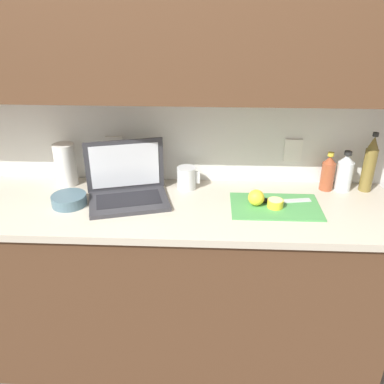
% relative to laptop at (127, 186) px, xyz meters
% --- Properties ---
extents(ground_plane, '(12.00, 12.00, 0.00)m').
position_rel_laptop_xyz_m(ground_plane, '(0.14, -0.06, -1.00)').
color(ground_plane, '#564C47').
rests_on(ground_plane, ground).
extents(wall_back, '(5.20, 0.38, 2.60)m').
position_rel_laptop_xyz_m(wall_back, '(0.14, 0.16, 0.56)').
color(wall_back, white).
rests_on(wall_back, ground_plane).
extents(counter_unit, '(2.32, 0.59, 0.94)m').
position_rel_laptop_xyz_m(counter_unit, '(0.12, -0.06, -0.52)').
color(counter_unit, brown).
rests_on(counter_unit, ground_plane).
extents(laptop, '(0.43, 0.35, 0.28)m').
position_rel_laptop_xyz_m(laptop, '(0.00, 0.00, 0.00)').
color(laptop, '#333338').
rests_on(laptop, counter_unit).
extents(cutting_board, '(0.42, 0.26, 0.01)m').
position_rel_laptop_xyz_m(cutting_board, '(0.71, -0.06, -0.06)').
color(cutting_board, '#4C9E51').
rests_on(cutting_board, counter_unit).
extents(knife, '(0.26, 0.07, 0.02)m').
position_rel_laptop_xyz_m(knife, '(0.72, -0.02, -0.05)').
color(knife, silver).
rests_on(knife, cutting_board).
extents(lemon_half_cut, '(0.07, 0.07, 0.04)m').
position_rel_laptop_xyz_m(lemon_half_cut, '(0.71, -0.07, -0.04)').
color(lemon_half_cut, yellow).
rests_on(lemon_half_cut, cutting_board).
extents(lemon_whole_beside, '(0.08, 0.08, 0.08)m').
position_rel_laptop_xyz_m(lemon_whole_beside, '(0.62, -0.05, -0.02)').
color(lemon_whole_beside, yellow).
rests_on(lemon_whole_beside, cutting_board).
extents(bottle_green_soda, '(0.07, 0.07, 0.20)m').
position_rel_laptop_xyz_m(bottle_green_soda, '(1.00, 0.15, 0.03)').
color(bottle_green_soda, '#A34C2D').
rests_on(bottle_green_soda, counter_unit).
extents(bottle_oil_tall, '(0.08, 0.08, 0.21)m').
position_rel_laptop_xyz_m(bottle_oil_tall, '(1.08, 0.15, 0.03)').
color(bottle_oil_tall, silver).
rests_on(bottle_oil_tall, counter_unit).
extents(bottle_water_clear, '(0.06, 0.06, 0.31)m').
position_rel_laptop_xyz_m(bottle_water_clear, '(1.19, 0.15, 0.08)').
color(bottle_water_clear, olive).
rests_on(bottle_water_clear, counter_unit).
extents(measuring_cup, '(0.12, 0.10, 0.11)m').
position_rel_laptop_xyz_m(measuring_cup, '(0.28, 0.13, -0.01)').
color(measuring_cup, silver).
rests_on(measuring_cup, counter_unit).
extents(bowl_white, '(0.16, 0.16, 0.05)m').
position_rel_laptop_xyz_m(bowl_white, '(-0.27, -0.08, -0.04)').
color(bowl_white, slate).
rests_on(bowl_white, counter_unit).
extents(paper_towel_roll, '(0.11, 0.11, 0.22)m').
position_rel_laptop_xyz_m(paper_towel_roll, '(-0.35, 0.15, 0.05)').
color(paper_towel_roll, white).
rests_on(paper_towel_roll, counter_unit).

